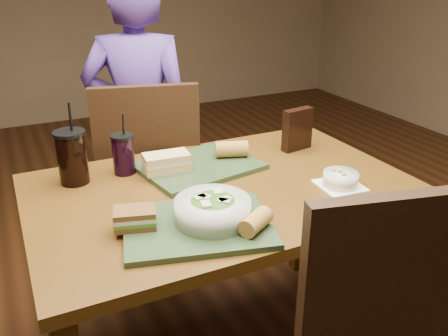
{
  "coord_description": "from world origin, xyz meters",
  "views": [
    {
      "loc": [
        -0.64,
        -1.32,
        1.46
      ],
      "look_at": [
        0.0,
        0.0,
        0.82
      ],
      "focal_mm": 38.0,
      "sensor_mm": 36.0,
      "label": 1
    }
  ],
  "objects": [
    {
      "name": "dining_table",
      "position": [
        0.0,
        0.0,
        0.66
      ],
      "size": [
        1.3,
        0.85,
        0.75
      ],
      "color": "#503210",
      "rests_on": "ground"
    },
    {
      "name": "chair_far",
      "position": [
        -0.12,
        0.59,
        0.56
      ],
      "size": [
        0.53,
        0.54,
        1.01
      ],
      "color": "black",
      "rests_on": "ground"
    },
    {
      "name": "diner",
      "position": [
        -0.05,
        0.84,
        0.73
      ],
      "size": [
        0.63,
        0.53,
        1.46
      ],
      "primitive_type": "imported",
      "rotation": [
        0.0,
        0.0,
        2.74
      ],
      "color": "#4C2E80",
      "rests_on": "ground"
    },
    {
      "name": "tray_near",
      "position": [
        -0.19,
        -0.22,
        0.76
      ],
      "size": [
        0.49,
        0.41,
        0.02
      ],
      "primitive_type": "cube",
      "rotation": [
        0.0,
        0.0,
        -0.25
      ],
      "color": "#273A1F",
      "rests_on": "dining_table"
    },
    {
      "name": "tray_far",
      "position": [
        -0.01,
        0.19,
        0.76
      ],
      "size": [
        0.47,
        0.39,
        0.02
      ],
      "primitive_type": "cube",
      "rotation": [
        0.0,
        0.0,
        0.18
      ],
      "color": "#273A1F",
      "rests_on": "dining_table"
    },
    {
      "name": "salad_bowl",
      "position": [
        -0.14,
        -0.22,
        0.81
      ],
      "size": [
        0.22,
        0.22,
        0.07
      ],
      "color": "silver",
      "rests_on": "tray_near"
    },
    {
      "name": "soup_bowl",
      "position": [
        0.36,
        -0.17,
        0.78
      ],
      "size": [
        0.16,
        0.16,
        0.06
      ],
      "color": "white",
      "rests_on": "dining_table"
    },
    {
      "name": "sandwich_near",
      "position": [
        -0.36,
        -0.16,
        0.8
      ],
      "size": [
        0.13,
        0.11,
        0.06
      ],
      "color": "#593819",
      "rests_on": "tray_near"
    },
    {
      "name": "sandwich_far",
      "position": [
        -0.14,
        0.18,
        0.8
      ],
      "size": [
        0.17,
        0.1,
        0.06
      ],
      "color": "tan",
      "rests_on": "tray_far"
    },
    {
      "name": "baguette_near",
      "position": [
        -0.06,
        -0.33,
        0.79
      ],
      "size": [
        0.12,
        0.1,
        0.05
      ],
      "primitive_type": "cylinder",
      "rotation": [
        0.0,
        1.57,
        0.54
      ],
      "color": "#AD7533",
      "rests_on": "tray_near"
    },
    {
      "name": "baguette_far",
      "position": [
        0.13,
        0.2,
        0.8
      ],
      "size": [
        0.14,
        0.1,
        0.06
      ],
      "primitive_type": "cylinder",
      "rotation": [
        0.0,
        1.57,
        -0.34
      ],
      "color": "#AD7533",
      "rests_on": "tray_far"
    },
    {
      "name": "cup_cola",
      "position": [
        -0.45,
        0.26,
        0.85
      ],
      "size": [
        0.11,
        0.11,
        0.29
      ],
      "color": "black",
      "rests_on": "dining_table"
    },
    {
      "name": "cup_berry",
      "position": [
        -0.28,
        0.26,
        0.82
      ],
      "size": [
        0.08,
        0.08,
        0.23
      ],
      "color": "black",
      "rests_on": "dining_table"
    },
    {
      "name": "chip_bag",
      "position": [
        0.43,
        0.19,
        0.84
      ],
      "size": [
        0.14,
        0.06,
        0.17
      ],
      "primitive_type": "cube",
      "rotation": [
        0.0,
        0.0,
        0.15
      ],
      "color": "black",
      "rests_on": "dining_table"
    }
  ]
}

